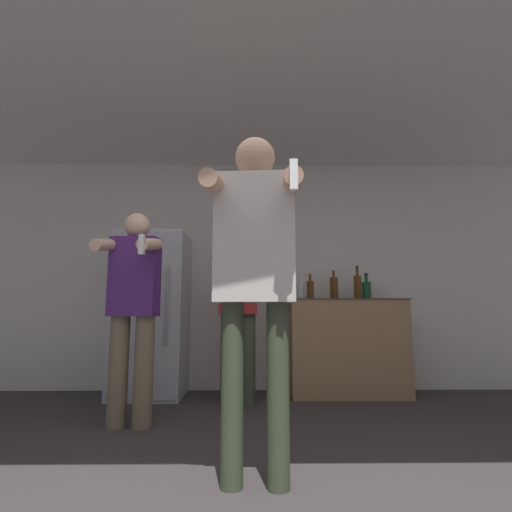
{
  "coord_description": "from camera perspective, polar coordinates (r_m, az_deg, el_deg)",
  "views": [
    {
      "loc": [
        -0.0,
        -1.52,
        0.82
      ],
      "look_at": [
        0.02,
        0.51,
        1.12
      ],
      "focal_mm": 28.0,
      "sensor_mm": 36.0,
      "label": 1
    }
  ],
  "objects": [
    {
      "name": "bottle_red_label",
      "position": [
        4.26,
        7.82,
        -4.71
      ],
      "size": [
        0.07,
        0.07,
        0.28
      ],
      "color": "#563314",
      "rests_on": "counter"
    },
    {
      "name": "wall_back",
      "position": [
        4.53,
        -0.7,
        -2.5
      ],
      "size": [
        7.0,
        0.06,
        2.55
      ],
      "color": "silver",
      "rests_on": "ground_plane"
    },
    {
      "name": "counter",
      "position": [
        4.33,
        12.81,
        -12.48
      ],
      "size": [
        1.2,
        0.59,
        0.97
      ],
      "color": "#997551",
      "rests_on": "ground_plane"
    },
    {
      "name": "bottle_short_whiskey",
      "position": [
        4.3,
        11.14,
        -4.46
      ],
      "size": [
        0.08,
        0.08,
        0.31
      ],
      "color": "#563314",
      "rests_on": "counter"
    },
    {
      "name": "person_woman_foreground",
      "position": [
        2.04,
        -0.01,
        -0.79
      ],
      "size": [
        0.5,
        0.46,
        1.75
      ],
      "color": "#38422D",
      "rests_on": "ground_plane"
    },
    {
      "name": "refrigerator",
      "position": [
        4.27,
        -14.61,
        -7.97
      ],
      "size": [
        0.7,
        0.69,
        1.64
      ],
      "color": "silver",
      "rests_on": "ground_plane"
    },
    {
      "name": "person_man_side",
      "position": [
        3.18,
        -17.03,
        -6.71
      ],
      "size": [
        0.45,
        0.49,
        1.6
      ],
      "color": "#75664C",
      "rests_on": "ground_plane"
    },
    {
      "name": "ceiling_slab",
      "position": [
        3.48,
        -0.63,
        22.04
      ],
      "size": [
        7.0,
        3.48,
        0.05
      ],
      "color": "silver",
      "rests_on": "wall_back"
    },
    {
      "name": "bottle_dark_rum",
      "position": [
        4.36,
        14.38,
        -4.21
      ],
      "size": [
        0.08,
        0.08,
        0.36
      ],
      "color": "#563314",
      "rests_on": "counter"
    },
    {
      "name": "bottle_tall_gin",
      "position": [
        4.39,
        15.58,
        -4.62
      ],
      "size": [
        0.09,
        0.09,
        0.28
      ],
      "color": "#194723",
      "rests_on": "counter"
    },
    {
      "name": "bottle_green_wine",
      "position": [
        4.24,
        6.42,
        -4.9
      ],
      "size": [
        0.07,
        0.07,
        0.26
      ],
      "color": "silver",
      "rests_on": "counter"
    },
    {
      "name": "person_spectator_back",
      "position": [
        3.8,
        -2.48,
        -6.11
      ],
      "size": [
        0.44,
        0.53,
        1.64
      ],
      "color": "#38422D",
      "rests_on": "ground_plane"
    }
  ]
}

